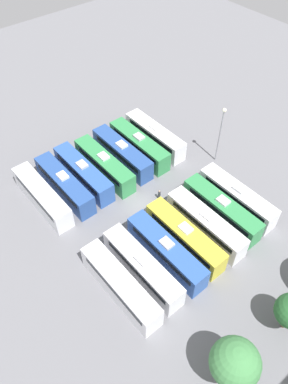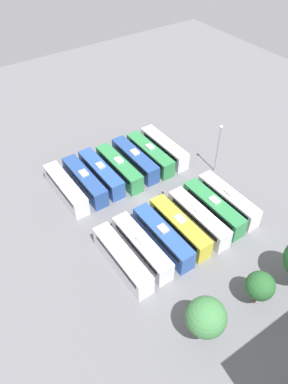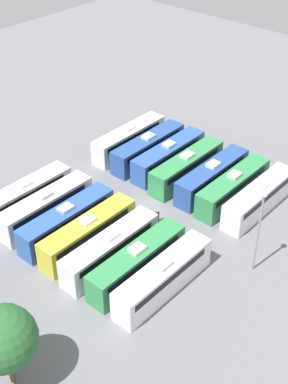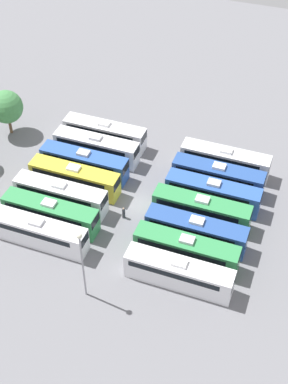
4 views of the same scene
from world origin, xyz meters
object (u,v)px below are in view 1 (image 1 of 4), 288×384
(bus_5, at_px, (65,184))
(bus_0, at_px, (155,136))
(bus_10, at_px, (185,237))
(tree_2, at_px, (235,363))
(bus_8, at_px, (222,209))
(bus_2, at_px, (122,153))
(bus_13, at_px, (120,285))
(bus_6, at_px, (42,196))
(bus_12, at_px, (143,267))
(bus_3, at_px, (104,165))
(bus_4, at_px, (84,173))
(bus_7, at_px, (237,197))
(bus_9, at_px, (206,224))
(worker_person, at_px, (159,195))
(light_pole, at_px, (221,127))
(bus_1, at_px, (139,145))
(bus_11, at_px, (166,251))

(bus_5, bearing_deg, bus_0, -179.95)
(bus_10, relative_size, tree_2, 1.73)
(bus_5, xyz_separation_m, bus_8, (-13.41, 17.03, 0.00))
(bus_2, bearing_deg, bus_13, 51.91)
(bus_6, height_order, bus_12, same)
(bus_2, bearing_deg, bus_3, 5.88)
(bus_4, height_order, tree_2, tree_2)
(bus_4, relative_size, bus_6, 1.00)
(bus_6, height_order, bus_7, same)
(bus_9, relative_size, tree_2, 1.73)
(worker_person, xyz_separation_m, light_pole, (-12.01, -0.50, 5.50))
(bus_4, distance_m, tree_2, 31.74)
(tree_2, bearing_deg, bus_1, -114.71)
(bus_6, height_order, bus_13, same)
(bus_11, bearing_deg, bus_12, -2.25)
(bus_4, distance_m, worker_person, 11.31)
(bus_0, xyz_separation_m, bus_3, (10.07, 0.36, 0.00))
(bus_0, bearing_deg, bus_7, 89.88)
(bus_2, bearing_deg, light_pole, 142.29)
(bus_5, relative_size, bus_8, 1.00)
(worker_person, bearing_deg, bus_4, -56.68)
(bus_8, height_order, light_pole, light_pole)
(bus_9, distance_m, worker_person, 8.22)
(bus_1, bearing_deg, bus_12, 51.70)
(bus_11, bearing_deg, bus_3, -100.36)
(bus_6, height_order, bus_10, same)
(bus_6, bearing_deg, bus_3, 177.66)
(bus_8, xyz_separation_m, bus_11, (9.92, 0.20, 0.00))
(bus_11, xyz_separation_m, bus_12, (3.57, -0.14, 0.00))
(bus_11, bearing_deg, bus_7, -178.73)
(bus_6, bearing_deg, worker_person, 144.25)
(bus_2, height_order, bus_4, same)
(bus_10, bearing_deg, bus_0, -120.25)
(tree_2, bearing_deg, bus_9, -128.79)
(bus_6, distance_m, light_pole, 26.81)
(bus_2, xyz_separation_m, bus_13, (13.56, 17.30, 0.00))
(bus_2, xyz_separation_m, bus_7, (-6.48, 16.96, 0.00))
(bus_9, relative_size, worker_person, 7.27)
(bus_13, bearing_deg, bus_2, -128.09)
(bus_13, distance_m, light_pole, 26.69)
(bus_10, distance_m, tree_2, 16.22)
(bus_3, bearing_deg, worker_person, 107.94)
(bus_1, xyz_separation_m, bus_8, (-0.15, 16.84, 0.00))
(bus_2, height_order, bus_10, same)
(bus_5, height_order, bus_6, same)
(bus_1, distance_m, bus_5, 13.27)
(bus_0, bearing_deg, bus_8, 79.25)
(bus_5, bearing_deg, bus_7, 134.44)
(bus_0, relative_size, bus_9, 1.00)
(bus_4, bearing_deg, bus_3, 170.96)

